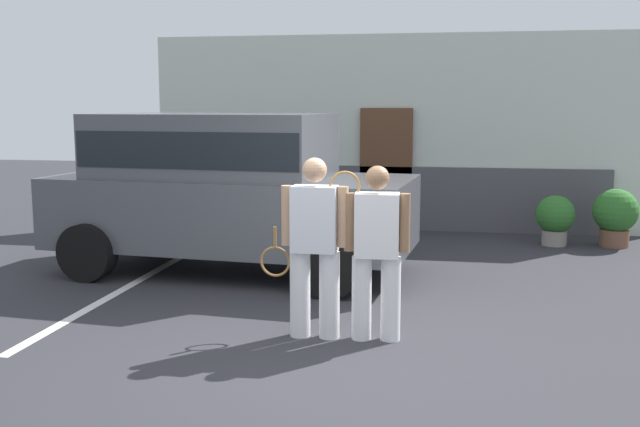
{
  "coord_description": "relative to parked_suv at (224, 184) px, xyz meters",
  "views": [
    {
      "loc": [
        1.03,
        -6.27,
        2.18
      ],
      "look_at": [
        -0.34,
        1.2,
        1.05
      ],
      "focal_mm": 41.68,
      "sensor_mm": 36.0,
      "label": 1
    }
  ],
  "objects": [
    {
      "name": "ground_plane",
      "position": [
        1.9,
        -2.87,
        -1.15
      ],
      "size": [
        40.0,
        40.0,
        0.0
      ],
      "primitive_type": "plane",
      "color": "#2D2D33"
    },
    {
      "name": "parking_stripe_0",
      "position": [
        -0.9,
        -1.37,
        -1.14
      ],
      "size": [
        0.12,
        4.4,
        0.01
      ],
      "primitive_type": "cube",
      "color": "silver",
      "rests_on": "ground_plane"
    },
    {
      "name": "house_frontage",
      "position": [
        1.9,
        3.84,
        0.43
      ],
      "size": [
        8.56,
        0.4,
        3.35
      ],
      "color": "silver",
      "rests_on": "ground_plane"
    },
    {
      "name": "parked_suv",
      "position": [
        0.0,
        0.0,
        0.0
      ],
      "size": [
        4.75,
        2.48,
        2.05
      ],
      "rotation": [
        0.0,
        0.0,
        -0.09
      ],
      "color": "#4C4F54",
      "rests_on": "ground_plane"
    },
    {
      "name": "tennis_player_man",
      "position": [
        1.66,
        -2.51,
        -0.27
      ],
      "size": [
        0.89,
        0.26,
        1.69
      ],
      "rotation": [
        0.0,
        0.0,
        3.15
      ],
      "color": "white",
      "rests_on": "ground_plane"
    },
    {
      "name": "tennis_player_woman",
      "position": [
        2.23,
        -2.49,
        -0.29
      ],
      "size": [
        0.75,
        0.28,
        1.62
      ],
      "rotation": [
        0.0,
        0.0,
        3.21
      ],
      "color": "white",
      "rests_on": "ground_plane"
    },
    {
      "name": "potted_plant_by_porch",
      "position": [
        4.47,
        2.64,
        -0.71
      ],
      "size": [
        0.59,
        0.59,
        0.78
      ],
      "color": "gray",
      "rests_on": "ground_plane"
    },
    {
      "name": "potted_plant_secondary",
      "position": [
        5.36,
        2.69,
        -0.65
      ],
      "size": [
        0.68,
        0.68,
        0.89
      ],
      "color": "brown",
      "rests_on": "ground_plane"
    }
  ]
}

